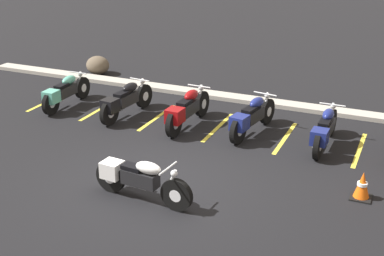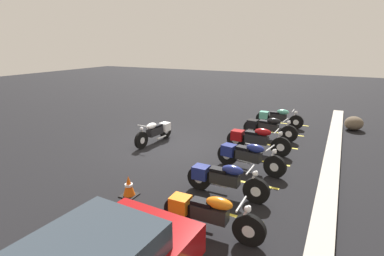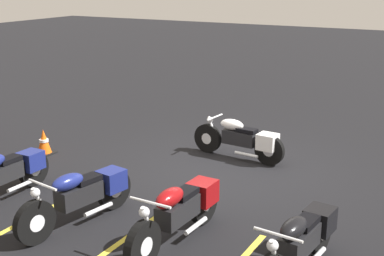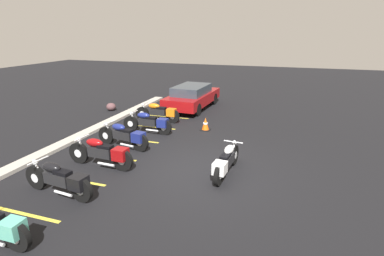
{
  "view_description": "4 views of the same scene",
  "coord_description": "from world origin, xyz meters",
  "px_view_note": "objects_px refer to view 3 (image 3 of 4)",
  "views": [
    {
      "loc": [
        4.51,
        -8.59,
        5.12
      ],
      "look_at": [
        0.35,
        0.92,
        0.92
      ],
      "focal_mm": 50.0,
      "sensor_mm": 36.0,
      "label": 1
    },
    {
      "loc": [
        9.29,
        5.52,
        3.77
      ],
      "look_at": [
        0.42,
        1.07,
        0.93
      ],
      "focal_mm": 28.0,
      "sensor_mm": 36.0,
      "label": 2
    },
    {
      "loc": [
        -4.29,
        9.14,
        3.79
      ],
      "look_at": [
        0.42,
        0.58,
        0.96
      ],
      "focal_mm": 50.0,
      "sensor_mm": 36.0,
      "label": 3
    },
    {
      "loc": [
        -7.95,
        -2.33,
        4.05
      ],
      "look_at": [
        1.17,
        0.71,
        0.94
      ],
      "focal_mm": 28.0,
      "sensor_mm": 36.0,
      "label": 4
    }
  ],
  "objects_px": {
    "parked_bike_1": "(301,241)",
    "parked_bike_4": "(5,173)",
    "parked_bike_2": "(180,210)",
    "traffic_cone": "(44,142)",
    "motorcycle_white_featured": "(242,139)",
    "parked_bike_3": "(82,194)"
  },
  "relations": [
    {
      "from": "parked_bike_1",
      "to": "parked_bike_2",
      "type": "relative_size",
      "value": 0.96
    },
    {
      "from": "parked_bike_1",
      "to": "traffic_cone",
      "type": "height_order",
      "value": "parked_bike_1"
    },
    {
      "from": "parked_bike_2",
      "to": "traffic_cone",
      "type": "distance_m",
      "value": 4.99
    },
    {
      "from": "parked_bike_3",
      "to": "parked_bike_1",
      "type": "bearing_deg",
      "value": 102.55
    },
    {
      "from": "motorcycle_white_featured",
      "to": "traffic_cone",
      "type": "height_order",
      "value": "motorcycle_white_featured"
    },
    {
      "from": "parked_bike_4",
      "to": "motorcycle_white_featured",
      "type": "bearing_deg",
      "value": 145.0
    },
    {
      "from": "parked_bike_1",
      "to": "parked_bike_4",
      "type": "height_order",
      "value": "parked_bike_1"
    },
    {
      "from": "motorcycle_white_featured",
      "to": "parked_bike_1",
      "type": "distance_m",
      "value": 4.5
    },
    {
      "from": "parked_bike_4",
      "to": "traffic_cone",
      "type": "bearing_deg",
      "value": -150.89
    },
    {
      "from": "parked_bike_2",
      "to": "traffic_cone",
      "type": "relative_size",
      "value": 4.19
    },
    {
      "from": "motorcycle_white_featured",
      "to": "parked_bike_4",
      "type": "relative_size",
      "value": 0.97
    },
    {
      "from": "parked_bike_3",
      "to": "traffic_cone",
      "type": "bearing_deg",
      "value": -117.35
    },
    {
      "from": "motorcycle_white_featured",
      "to": "parked_bike_1",
      "type": "xyz_separation_m",
      "value": [
        -2.48,
        3.75,
        0.02
      ]
    },
    {
      "from": "motorcycle_white_featured",
      "to": "parked_bike_1",
      "type": "relative_size",
      "value": 0.95
    },
    {
      "from": "motorcycle_white_featured",
      "to": "parked_bike_3",
      "type": "bearing_deg",
      "value": 81.04
    },
    {
      "from": "parked_bike_2",
      "to": "traffic_cone",
      "type": "height_order",
      "value": "parked_bike_2"
    },
    {
      "from": "motorcycle_white_featured",
      "to": "parked_bike_2",
      "type": "relative_size",
      "value": 0.92
    },
    {
      "from": "motorcycle_white_featured",
      "to": "parked_bike_3",
      "type": "xyz_separation_m",
      "value": [
        0.99,
        3.94,
        0.02
      ]
    },
    {
      "from": "parked_bike_2",
      "to": "parked_bike_3",
      "type": "relative_size",
      "value": 1.04
    },
    {
      "from": "parked_bike_2",
      "to": "motorcycle_white_featured",
      "type": "bearing_deg",
      "value": -167.75
    },
    {
      "from": "parked_bike_2",
      "to": "parked_bike_3",
      "type": "xyz_separation_m",
      "value": [
        1.65,
        0.2,
        -0.02
      ]
    },
    {
      "from": "parked_bike_1",
      "to": "parked_bike_4",
      "type": "relative_size",
      "value": 1.02
    }
  ]
}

